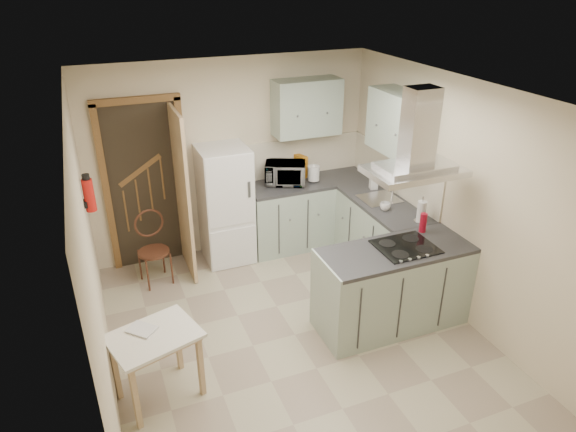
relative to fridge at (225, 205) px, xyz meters
name	(u,v)px	position (x,y,z in m)	size (l,w,h in m)	color
floor	(295,335)	(0.20, -1.80, -0.75)	(4.20, 4.20, 0.00)	tan
ceiling	(297,93)	(0.20, -1.80, 1.75)	(4.20, 4.20, 0.00)	silver
back_wall	(232,158)	(0.20, 0.30, 0.50)	(3.60, 3.60, 0.00)	beige
left_wall	(92,266)	(-1.60, -1.80, 0.50)	(4.20, 4.20, 0.00)	beige
right_wall	(454,198)	(2.00, -1.80, 0.50)	(4.20, 4.20, 0.00)	beige
doorway	(146,185)	(-0.90, 0.27, 0.30)	(1.10, 0.12, 2.10)	brown
fridge	(225,205)	(0.00, 0.00, 0.00)	(0.60, 0.60, 1.50)	white
counter_back	(289,215)	(0.86, 0.00, -0.30)	(1.08, 0.60, 0.90)	#9EB2A0
counter_right	(369,226)	(1.70, -0.68, -0.30)	(0.60, 1.95, 0.90)	#9EB2A0
splashback	(302,156)	(1.16, 0.29, 0.40)	(1.68, 0.02, 0.50)	beige
wall_cabinet_back	(307,107)	(1.15, 0.12, 1.10)	(0.85, 0.35, 0.70)	#9EB2A0
wall_cabinet_right	(400,124)	(1.82, -0.95, 1.10)	(0.35, 0.90, 0.70)	#9EB2A0
peninsula	(393,287)	(1.22, -1.98, -0.30)	(1.55, 0.65, 0.90)	#9EB2A0
hob	(405,247)	(1.32, -1.98, 0.16)	(0.58, 0.50, 0.01)	black
extractor_hood	(414,171)	(1.32, -1.98, 0.97)	(0.90, 0.55, 0.10)	silver
sink	(379,199)	(1.70, -0.85, 0.16)	(0.45, 0.40, 0.01)	silver
fire_extinguisher	(89,195)	(-1.54, -0.90, 0.75)	(0.10, 0.10, 0.32)	#B2140F
drop_leaf_table	(158,366)	(-1.22, -2.13, -0.41)	(0.72, 0.54, 0.67)	tan
bentwood_chair	(154,252)	(-0.96, -0.25, -0.34)	(0.36, 0.36, 0.82)	#491C18
microwave	(285,173)	(0.83, 0.04, 0.29)	(0.51, 0.35, 0.28)	black
kettle	(314,173)	(1.20, -0.03, 0.27)	(0.16, 0.16, 0.23)	white
cereal_box	(301,166)	(1.11, 0.19, 0.30)	(0.08, 0.20, 0.30)	orange
soap_bottle	(374,181)	(1.80, -0.54, 0.25)	(0.09, 0.10, 0.21)	#ACACB8
paper_towel	(421,211)	(1.80, -1.55, 0.28)	(0.10, 0.10, 0.25)	silver
cup	(385,206)	(1.60, -1.15, 0.20)	(0.12, 0.12, 0.09)	silver
red_bottle	(423,223)	(1.68, -1.76, 0.25)	(0.07, 0.07, 0.21)	#A20D23
book	(135,331)	(-1.36, -2.09, -0.03)	(0.17, 0.23, 0.10)	#9C3434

